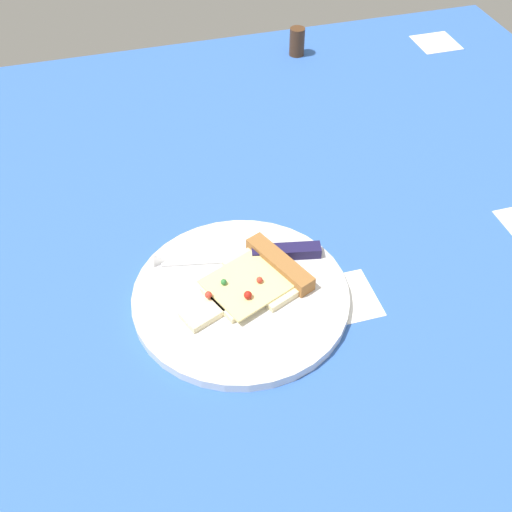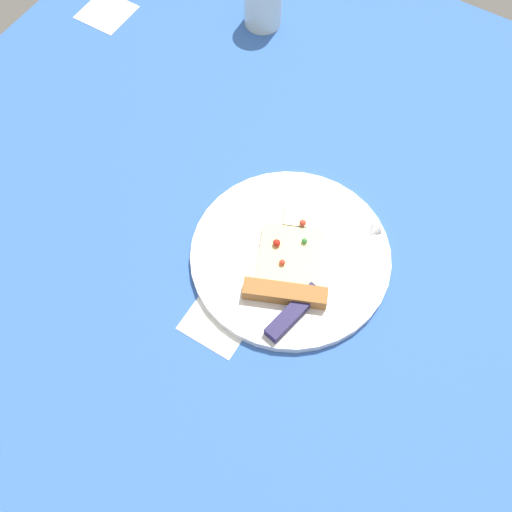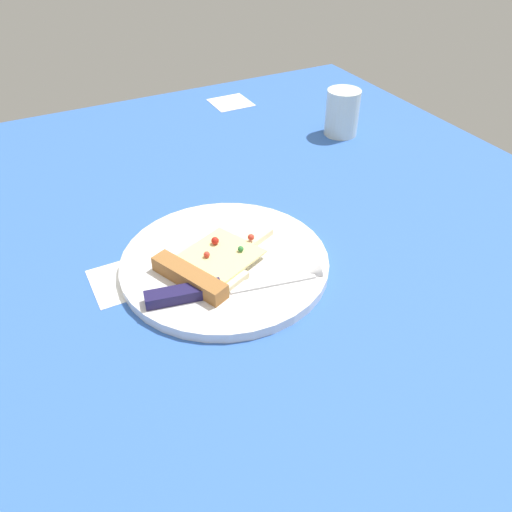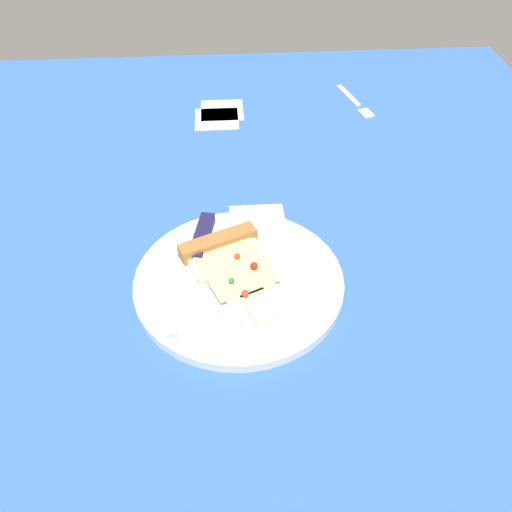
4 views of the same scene
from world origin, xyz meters
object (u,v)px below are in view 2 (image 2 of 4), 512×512
Objects in this scene: plate at (290,256)px; knife at (315,291)px; pizza_slice at (289,267)px; drinking_glass at (263,1)px.

plate is 1.25× the size of knife.
pizza_slice is 2.02× the size of drinking_glass.
knife is at bearing -141.26° from drinking_glass.
plate is at bearing 89.85° from pizza_slice.
drinking_glass reaches higher than pizza_slice.
drinking_glass reaches higher than plate.
pizza_slice is at bearing -144.66° from drinking_glass.
drinking_glass is (43.10, 30.56, 2.47)cm from pizza_slice.
knife is 2.53× the size of drinking_glass.
plate is at bearing -144.03° from drinking_glass.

